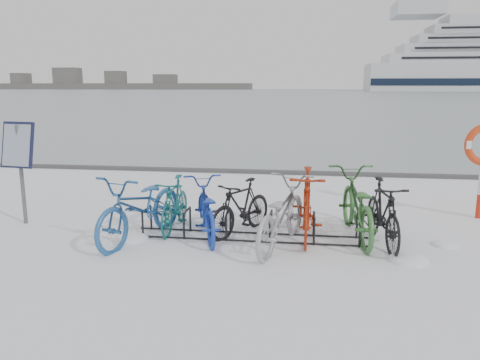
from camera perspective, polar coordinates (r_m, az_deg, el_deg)
name	(u,v)px	position (r m, az deg, el deg)	size (l,w,h in m)	color
ground	(249,238)	(8.01, 1.14, -7.05)	(900.00, 900.00, 0.00)	white
ice_sheet	(304,93)	(162.56, 7.76, 10.52)	(400.00, 298.00, 0.02)	#939EA6
quay_edge	(273,172)	(13.70, 4.07, 0.97)	(400.00, 0.25, 0.10)	#3F3F42
bike_rack	(249,228)	(7.95, 1.15, -5.82)	(4.00, 0.48, 0.46)	black
info_board	(18,151)	(9.41, -25.40, 3.19)	(0.66, 0.33, 1.90)	#595B5E
shoreline	(97,84)	(294.42, -17.06, 11.07)	(180.00, 12.00, 9.50)	#494949
bike_0	(142,205)	(7.98, -11.91, -2.95)	(0.79, 2.26, 1.19)	#245693
bike_1	(175,202)	(8.45, -7.96, -2.71)	(0.46, 1.63, 0.98)	#115757
bike_2	(206,207)	(8.01, -4.20, -3.30)	(0.67, 1.93, 1.01)	#1937A3
bike_3	(241,205)	(8.16, 0.14, -3.12)	(0.46, 1.63, 0.98)	black
bike_4	(281,212)	(7.51, 5.01, -3.88)	(0.75, 2.15, 1.13)	#98999F
bike_5	(307,202)	(7.99, 8.15, -2.73)	(0.56, 2.00, 1.20)	maroon
bike_6	(356,203)	(8.16, 13.99, -2.70)	(0.79, 2.26, 1.19)	#336B30
bike_7	(383,211)	(7.92, 17.04, -3.65)	(0.52, 1.83, 1.10)	black
snow_drifts	(271,241)	(7.85, 3.77, -7.47)	(5.66, 2.03, 0.21)	white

